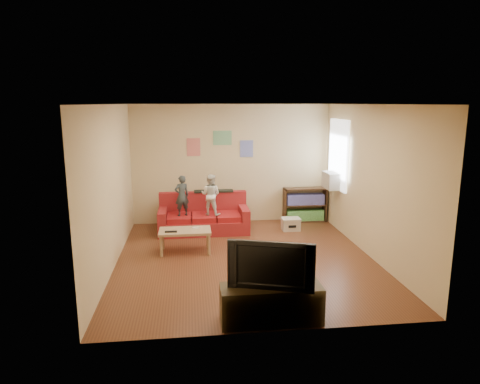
{
  "coord_description": "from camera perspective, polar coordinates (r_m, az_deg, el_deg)",
  "views": [
    {
      "loc": [
        -0.95,
        -7.15,
        2.72
      ],
      "look_at": [
        0.0,
        0.8,
        1.05
      ],
      "focal_mm": 32.0,
      "sensor_mm": 36.0,
      "label": 1
    }
  ],
  "objects": [
    {
      "name": "game_controller",
      "position": [
        8.02,
        -5.92,
        -4.79
      ],
      "size": [
        0.13,
        0.05,
        0.03
      ],
      "primitive_type": "cube",
      "rotation": [
        0.0,
        0.0,
        0.1
      ],
      "color": "white",
      "rests_on": "coffee_table"
    },
    {
      "name": "television",
      "position": [
        5.36,
        4.26,
        -9.4
      ],
      "size": [
        1.06,
        0.45,
        0.62
      ],
      "primitive_type": "imported",
      "rotation": [
        0.0,
        0.0,
        -0.3
      ],
      "color": "black",
      "rests_on": "tv_stand"
    },
    {
      "name": "artwork_left",
      "position": [
        9.68,
        -6.22,
        5.97
      ],
      "size": [
        0.3,
        0.01,
        0.4
      ],
      "primitive_type": "cube",
      "color": "#D87266",
      "rests_on": "room_shell"
    },
    {
      "name": "artwork_center",
      "position": [
        9.69,
        -2.37,
        7.22
      ],
      "size": [
        0.42,
        0.01,
        0.32
      ],
      "primitive_type": "cube",
      "color": "#72B27F",
      "rests_on": "room_shell"
    },
    {
      "name": "child_b",
      "position": [
        8.98,
        -3.93,
        -0.36
      ],
      "size": [
        0.52,
        0.47,
        0.87
      ],
      "primitive_type": "imported",
      "rotation": [
        0.0,
        0.0,
        2.74
      ],
      "color": "white",
      "rests_on": "sofa"
    },
    {
      "name": "room_shell",
      "position": [
        7.34,
        0.74,
        1.03
      ],
      "size": [
        4.52,
        5.02,
        2.72
      ],
      "color": "brown",
      "rests_on": "ground"
    },
    {
      "name": "window",
      "position": [
        9.41,
        12.96,
        4.9
      ],
      "size": [
        0.04,
        1.08,
        1.48
      ],
      "primitive_type": "cube",
      "color": "white",
      "rests_on": "room_shell"
    },
    {
      "name": "file_box",
      "position": [
        9.39,
        6.79,
        -4.26
      ],
      "size": [
        0.39,
        0.3,
        0.27
      ],
      "color": "beige",
      "rests_on": "ground"
    },
    {
      "name": "coffee_table",
      "position": [
        7.99,
        -7.34,
        -5.44
      ],
      "size": [
        0.95,
        0.52,
        0.43
      ],
      "color": "tan",
      "rests_on": "ground"
    },
    {
      "name": "ac_unit",
      "position": [
        9.45,
        12.12,
        1.53
      ],
      "size": [
        0.28,
        0.55,
        0.35
      ],
      "primitive_type": "cube",
      "color": "#B7B2A3",
      "rests_on": "window"
    },
    {
      "name": "child_a",
      "position": [
        8.97,
        -7.76,
        -0.5
      ],
      "size": [
        0.37,
        0.3,
        0.86
      ],
      "primitive_type": "imported",
      "rotation": [
        0.0,
        0.0,
        3.52
      ],
      "color": "#303A3D",
      "rests_on": "sofa"
    },
    {
      "name": "sofa",
      "position": [
        9.27,
        -4.85,
        -3.52
      ],
      "size": [
        1.91,
        0.88,
        0.84
      ],
      "color": "maroon",
      "rests_on": "ground"
    },
    {
      "name": "artwork_right",
      "position": [
        9.77,
        0.87,
        5.79
      ],
      "size": [
        0.3,
        0.01,
        0.38
      ],
      "primitive_type": "cube",
      "color": "#727FCC",
      "rests_on": "room_shell"
    },
    {
      "name": "bookshelf",
      "position": [
        10.09,
        8.61,
        -1.91
      ],
      "size": [
        0.99,
        0.3,
        0.79
      ],
      "color": "#412C1A",
      "rests_on": "ground"
    },
    {
      "name": "tissue",
      "position": [
        8.25,
        2.43,
        -7.14
      ],
      "size": [
        0.09,
        0.09,
        0.09
      ],
      "primitive_type": "sphere",
      "rotation": [
        0.0,
        0.0,
        -0.05
      ],
      "color": "silver",
      "rests_on": "ground"
    },
    {
      "name": "remote",
      "position": [
        7.86,
        -9.19,
        -5.24
      ],
      "size": [
        0.22,
        0.06,
        0.02
      ],
      "primitive_type": "cube",
      "rotation": [
        0.0,
        0.0,
        -0.04
      ],
      "color": "black",
      "rests_on": "coffee_table"
    },
    {
      "name": "tv_stand",
      "position": [
        5.58,
        4.18,
        -14.66
      ],
      "size": [
        1.28,
        0.43,
        0.48
      ],
      "primitive_type": "cube",
      "rotation": [
        0.0,
        0.0,
        0.0
      ],
      "color": "#3F331C",
      "rests_on": "ground"
    }
  ]
}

